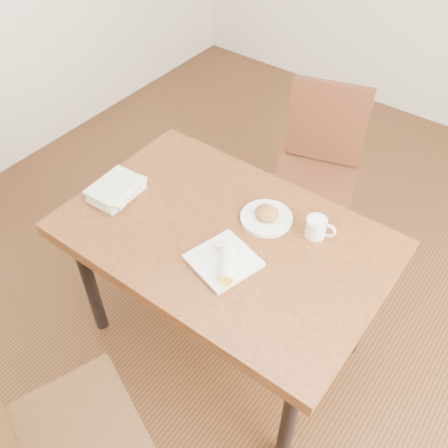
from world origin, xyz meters
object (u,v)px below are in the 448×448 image
Objects in this scene: coffee_mug at (317,227)px; plate_burrito at (225,262)px; table at (224,246)px; book_stack at (117,189)px; plate_scone at (267,216)px; chair_far at (318,163)px; chair_near at (45,436)px.

coffee_mug is 0.39m from plate_burrito.
table is 5.25× the size of book_stack.
plate_scone is 0.77× the size of plate_burrito.
plate_scone is at bearing -166.89° from coffee_mug.
plate_burrito reaches higher than book_stack.
chair_far is at bearing 97.32° from plate_burrito.
plate_scone is at bearing 59.65° from table.
chair_far is 3.92× the size of book_stack.
plate_scone is at bearing 22.92° from book_stack.
chair_near is at bearing -92.17° from table.
plate_scone is 0.21m from coffee_mug.
plate_burrito is at bearing -52.47° from table.
coffee_mug is (0.32, -0.65, 0.24)m from chair_far.
table is 1.34× the size of chair_near.
plate_scone is at bearing -80.32° from chair_far.
chair_near reaches higher than plate_scone.
chair_near is 1.11m from plate_scone.
chair_near is at bearing -90.34° from chair_far.
plate_burrito is at bearing -119.48° from coffee_mug.
table is 1.34× the size of chair_far.
chair_far is at bearing 99.68° from plate_scone.
table is 0.86m from chair_far.
plate_scone is at bearing 83.19° from chair_near.
plate_scone is 1.75× the size of coffee_mug.
chair_near is at bearing -99.91° from plate_burrito.
book_stack is (-0.80, -0.30, -0.01)m from coffee_mug.
coffee_mug is 0.50× the size of book_stack.
book_stack reaches higher than table.
chair_near reaches higher than book_stack.
table is 10.55× the size of coffee_mug.
chair_near is 3.45× the size of plate_burrito.
coffee_mug is 0.85m from book_stack.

